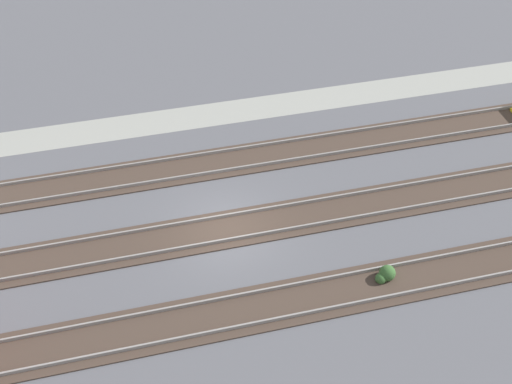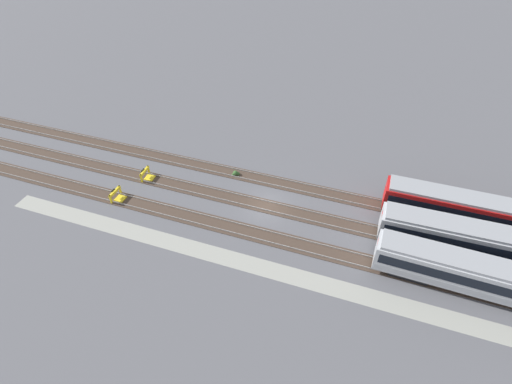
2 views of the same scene
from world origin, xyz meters
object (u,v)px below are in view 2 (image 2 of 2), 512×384
(subway_car_front_row_leftmost, at_px, (479,276))
(subway_car_front_row_left_inner, at_px, (475,240))
(subway_car_front_row_right_inner, at_px, (473,210))
(bumper_stop_nearest_track, at_px, (117,195))
(weed_clump, at_px, (236,173))
(bumper_stop_near_inner_track, at_px, (147,175))

(subway_car_front_row_leftmost, distance_m, subway_car_front_row_left_inner, 4.42)
(subway_car_front_row_leftmost, relative_size, subway_car_front_row_left_inner, 1.00)
(subway_car_front_row_leftmost, height_order, subway_car_front_row_left_inner, same)
(subway_car_front_row_leftmost, bearing_deg, subway_car_front_row_left_inner, 90.00)
(subway_car_front_row_right_inner, height_order, bumper_stop_nearest_track, subway_car_front_row_right_inner)
(subway_car_front_row_left_inner, xyz_separation_m, weed_clump, (-26.59, 4.12, -1.80))
(subway_car_front_row_leftmost, distance_m, bumper_stop_near_inner_track, 36.91)
(subway_car_front_row_leftmost, height_order, bumper_stop_near_inner_track, subway_car_front_row_leftmost)
(subway_car_front_row_left_inner, bearing_deg, bumper_stop_near_inner_track, -180.00)
(bumper_stop_nearest_track, bearing_deg, subway_car_front_row_leftmost, 0.01)
(subway_car_front_row_left_inner, distance_m, weed_clump, 26.97)
(subway_car_front_row_left_inner, bearing_deg, subway_car_front_row_right_inner, 90.00)
(subway_car_front_row_leftmost, distance_m, bumper_stop_nearest_track, 37.87)
(bumper_stop_nearest_track, distance_m, bumper_stop_near_inner_track, 4.59)
(bumper_stop_nearest_track, distance_m, weed_clump, 14.13)
(subway_car_front_row_right_inner, xyz_separation_m, weed_clump, (-26.59, -0.29, -1.80))
(weed_clump, bearing_deg, subway_car_front_row_leftmost, -17.81)
(bumper_stop_nearest_track, relative_size, weed_clump, 2.18)
(subway_car_front_row_right_inner, relative_size, bumper_stop_near_inner_track, 8.97)
(subway_car_front_row_right_inner, distance_m, bumper_stop_nearest_track, 38.89)
(subway_car_front_row_leftmost, xyz_separation_m, subway_car_front_row_right_inner, (0.00, 8.83, 0.00))
(subway_car_front_row_left_inner, bearing_deg, weed_clump, 171.18)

